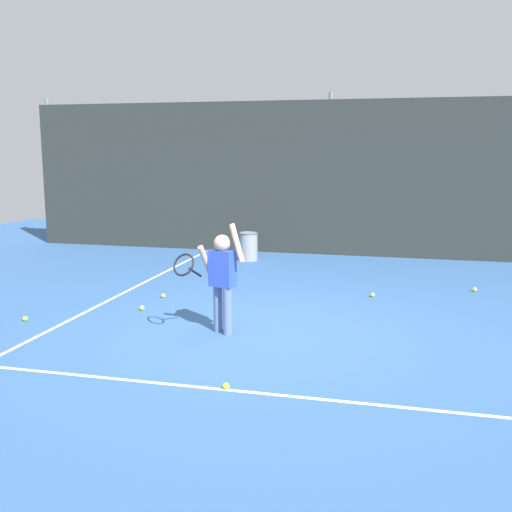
{
  "coord_description": "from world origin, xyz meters",
  "views": [
    {
      "loc": [
        1.62,
        -6.89,
        2.22
      ],
      "look_at": [
        -0.25,
        0.56,
        0.85
      ],
      "focal_mm": 42.69,
      "sensor_mm": 36.0,
      "label": 1
    }
  ],
  "objects_px": {
    "tennis_ball_0": "(25,319)",
    "tennis_ball_1": "(226,386)",
    "tennis_ball_6": "(142,308)",
    "tennis_player": "(221,274)",
    "tennis_ball_2": "(163,296)",
    "tennis_ball_5": "(475,290)",
    "tennis_ball_4": "(373,295)",
    "ball_hopper": "(249,246)"
  },
  "relations": [
    {
      "from": "tennis_ball_4",
      "to": "tennis_ball_5",
      "type": "relative_size",
      "value": 1.0
    },
    {
      "from": "tennis_ball_2",
      "to": "tennis_ball_5",
      "type": "height_order",
      "value": "same"
    },
    {
      "from": "tennis_ball_2",
      "to": "tennis_ball_5",
      "type": "relative_size",
      "value": 1.0
    },
    {
      "from": "tennis_player",
      "to": "tennis_ball_6",
      "type": "height_order",
      "value": "tennis_player"
    },
    {
      "from": "tennis_ball_5",
      "to": "tennis_ball_4",
      "type": "bearing_deg",
      "value": -153.97
    },
    {
      "from": "tennis_ball_4",
      "to": "tennis_ball_2",
      "type": "bearing_deg",
      "value": -164.95
    },
    {
      "from": "tennis_player",
      "to": "tennis_ball_5",
      "type": "height_order",
      "value": "tennis_player"
    },
    {
      "from": "tennis_ball_5",
      "to": "tennis_ball_6",
      "type": "distance_m",
      "value": 5.13
    },
    {
      "from": "ball_hopper",
      "to": "tennis_ball_2",
      "type": "distance_m",
      "value": 3.36
    },
    {
      "from": "tennis_player",
      "to": "tennis_ball_1",
      "type": "height_order",
      "value": "tennis_player"
    },
    {
      "from": "ball_hopper",
      "to": "tennis_ball_5",
      "type": "xyz_separation_m",
      "value": [
        4.13,
        -1.75,
        -0.26
      ]
    },
    {
      "from": "ball_hopper",
      "to": "tennis_ball_5",
      "type": "relative_size",
      "value": 8.52
    },
    {
      "from": "tennis_player",
      "to": "tennis_ball_4",
      "type": "xyz_separation_m",
      "value": [
        1.68,
        2.28,
        -0.69
      ]
    },
    {
      "from": "ball_hopper",
      "to": "tennis_ball_4",
      "type": "relative_size",
      "value": 8.52
    },
    {
      "from": "tennis_player",
      "to": "tennis_ball_0",
      "type": "xyz_separation_m",
      "value": [
        -2.63,
        -0.13,
        -0.69
      ]
    },
    {
      "from": "tennis_ball_2",
      "to": "tennis_ball_5",
      "type": "distance_m",
      "value": 4.84
    },
    {
      "from": "tennis_ball_0",
      "to": "tennis_ball_4",
      "type": "distance_m",
      "value": 4.94
    },
    {
      "from": "tennis_ball_2",
      "to": "tennis_ball_6",
      "type": "bearing_deg",
      "value": -90.91
    },
    {
      "from": "tennis_ball_4",
      "to": "tennis_ball_5",
      "type": "distance_m",
      "value": 1.7
    },
    {
      "from": "tennis_ball_0",
      "to": "tennis_ball_1",
      "type": "xyz_separation_m",
      "value": [
        3.19,
        -1.54,
        0.0
      ]
    },
    {
      "from": "tennis_ball_4",
      "to": "tennis_ball_6",
      "type": "bearing_deg",
      "value": -153.08
    },
    {
      "from": "ball_hopper",
      "to": "tennis_ball_1",
      "type": "height_order",
      "value": "ball_hopper"
    },
    {
      "from": "tennis_ball_1",
      "to": "tennis_ball_0",
      "type": "bearing_deg",
      "value": 154.25
    },
    {
      "from": "tennis_player",
      "to": "tennis_ball_6",
      "type": "xyz_separation_m",
      "value": [
        -1.38,
        0.73,
        -0.69
      ]
    },
    {
      "from": "tennis_ball_2",
      "to": "tennis_ball_6",
      "type": "distance_m",
      "value": 0.73
    },
    {
      "from": "tennis_ball_0",
      "to": "tennis_ball_6",
      "type": "bearing_deg",
      "value": 34.71
    },
    {
      "from": "ball_hopper",
      "to": "tennis_ball_2",
      "type": "height_order",
      "value": "ball_hopper"
    },
    {
      "from": "ball_hopper",
      "to": "tennis_ball_6",
      "type": "xyz_separation_m",
      "value": [
        -0.46,
        -4.05,
        -0.26
      ]
    },
    {
      "from": "ball_hopper",
      "to": "tennis_ball_0",
      "type": "distance_m",
      "value": 5.21
    },
    {
      "from": "tennis_ball_2",
      "to": "tennis_ball_1",
      "type": "bearing_deg",
      "value": -58.36
    },
    {
      "from": "tennis_ball_6",
      "to": "tennis_ball_4",
      "type": "bearing_deg",
      "value": 26.92
    },
    {
      "from": "tennis_player",
      "to": "tennis_ball_1",
      "type": "relative_size",
      "value": 20.46
    },
    {
      "from": "tennis_ball_1",
      "to": "tennis_ball_2",
      "type": "height_order",
      "value": "same"
    },
    {
      "from": "tennis_ball_0",
      "to": "tennis_ball_5",
      "type": "bearing_deg",
      "value": 28.47
    },
    {
      "from": "tennis_ball_0",
      "to": "ball_hopper",
      "type": "bearing_deg",
      "value": 70.84
    },
    {
      "from": "tennis_ball_1",
      "to": "tennis_ball_5",
      "type": "bearing_deg",
      "value": 60.65
    },
    {
      "from": "ball_hopper",
      "to": "tennis_ball_4",
      "type": "distance_m",
      "value": 3.61
    },
    {
      "from": "tennis_ball_4",
      "to": "tennis_ball_6",
      "type": "xyz_separation_m",
      "value": [
        -3.06,
        -1.55,
        0.0
      ]
    },
    {
      "from": "tennis_player",
      "to": "tennis_ball_6",
      "type": "bearing_deg",
      "value": 168.82
    },
    {
      "from": "ball_hopper",
      "to": "tennis_ball_0",
      "type": "xyz_separation_m",
      "value": [
        -1.71,
        -4.91,
        -0.26
      ]
    },
    {
      "from": "ball_hopper",
      "to": "tennis_ball_0",
      "type": "bearing_deg",
      "value": -109.16
    },
    {
      "from": "tennis_ball_0",
      "to": "tennis_ball_6",
      "type": "xyz_separation_m",
      "value": [
        1.25,
        0.86,
        0.0
      ]
    }
  ]
}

